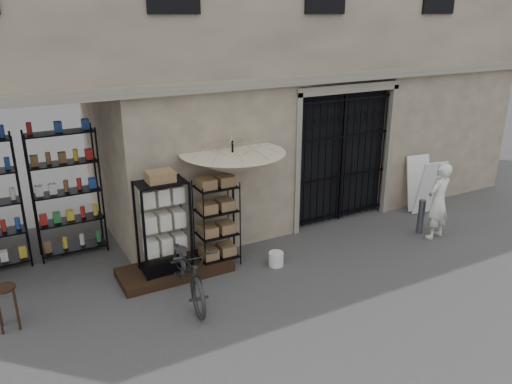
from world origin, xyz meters
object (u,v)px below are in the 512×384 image
steel_bollard (421,217)px  easel_sign (424,185)px  display_cabinet (164,231)px  market_umbrella (233,158)px  white_bucket (276,259)px  shopkeeper (433,237)px  bicycle (190,296)px  wooden_stool (7,307)px  wire_rack (217,224)px

steel_bollard → easel_sign: easel_sign is taller
display_cabinet → market_umbrella: market_umbrella is taller
white_bucket → shopkeeper: size_ratio=0.17×
bicycle → display_cabinet: bearing=104.7°
wooden_stool → bicycle: bearing=-9.7°
white_bucket → wire_rack: bearing=146.5°
market_umbrella → bicycle: market_umbrella is taller
shopkeeper → white_bucket: bearing=-18.3°
market_umbrella → wooden_stool: (-4.00, -0.52, -1.62)m
wire_rack → market_umbrella: bearing=18.2°
white_bucket → display_cabinet: bearing=163.3°
wooden_stool → steel_bollard: size_ratio=0.93×
white_bucket → easel_sign: bearing=8.2°
bicycle → wooden_stool: 2.76m
wooden_stool → steel_bollard: steel_bollard is taller
wire_rack → wooden_stool: bearing=-172.1°
bicycle → easel_sign: easel_sign is taller
wooden_stool → easel_sign: bearing=2.7°
bicycle → shopkeeper: (5.42, -0.26, 0.00)m
easel_sign → wooden_stool: bearing=-169.0°
shopkeeper → easel_sign: size_ratio=1.25×
bicycle → shopkeeper: size_ratio=1.22×
steel_bollard → shopkeeper: steel_bollard is taller
wire_rack → steel_bollard: wire_rack is taller
display_cabinet → market_umbrella: 1.81m
bicycle → shopkeeper: bicycle is taller
display_cabinet → wooden_stool: 2.66m
bicycle → shopkeeper: bearing=4.0°
bicycle → shopkeeper: 5.42m
wire_rack → white_bucket: 1.29m
steel_bollard → easel_sign: 1.29m
wire_rack → shopkeeper: wire_rack is taller
wire_rack → easel_sign: wire_rack is taller
shopkeeper → easel_sign: (0.82, 1.15, 0.67)m
display_cabinet → market_umbrella: (1.43, 0.15, 1.10)m
wire_rack → white_bucket: bearing=-31.9°
steel_bollard → easel_sign: (0.93, 0.85, 0.30)m
shopkeeper → market_umbrella: bearing=-27.1°
market_umbrella → white_bucket: bearing=-54.9°
steel_bollard → easel_sign: bearing=42.3°
display_cabinet → wooden_stool: display_cabinet is taller
easel_sign → display_cabinet: bearing=-171.2°
market_umbrella → shopkeeper: (4.10, -1.24, -1.99)m
display_cabinet → bicycle: size_ratio=0.90×
market_umbrella → bicycle: (-1.31, -0.98, -1.99)m
bicycle → white_bucket: bearing=14.5°
steel_bollard → market_umbrella: bearing=166.7°
white_bucket → shopkeeper: (3.59, -0.51, -0.13)m
wooden_stool → steel_bollard: (7.99, -0.42, 0.01)m
display_cabinet → wire_rack: 1.03m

